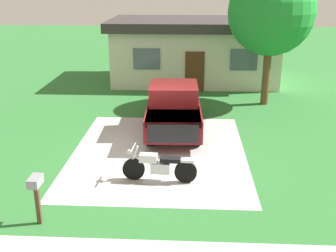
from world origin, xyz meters
TOP-DOWN VIEW (x-y plane):
  - ground_plane at (0.00, 0.00)m, footprint 80.00×80.00m
  - driveway_pad at (0.00, 0.00)m, footprint 5.91×7.38m
  - motorcycle at (0.16, -2.13)m, footprint 2.21×0.70m
  - pickup_truck at (0.41, 2.55)m, footprint 2.18×5.69m
  - mailbox at (-2.59, -4.54)m, footprint 0.26×0.48m
  - shade_tree at (4.60, 6.09)m, footprint 3.87×3.87m
  - neighbor_house at (1.28, 10.81)m, footprint 9.60×5.60m

SIDE VIEW (x-z plane):
  - ground_plane at x=0.00m, z-range 0.00..0.00m
  - driveway_pad at x=0.00m, z-range 0.00..0.01m
  - motorcycle at x=0.16m, z-range -0.07..1.02m
  - pickup_truck at x=0.41m, z-range 0.00..1.90m
  - mailbox at x=-2.59m, z-range 0.35..1.61m
  - neighbor_house at x=1.28m, z-range 0.04..3.54m
  - shade_tree at x=4.60m, z-range 1.14..7.34m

